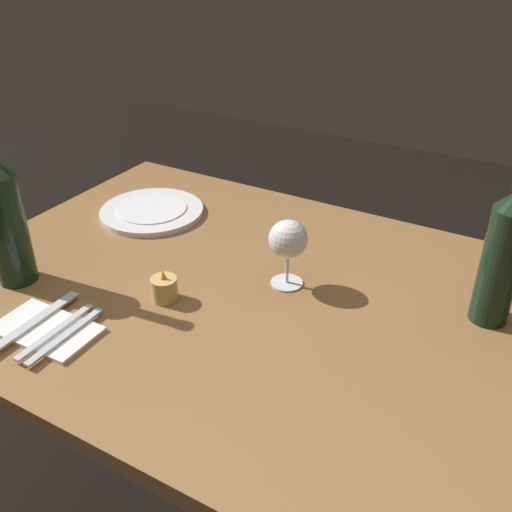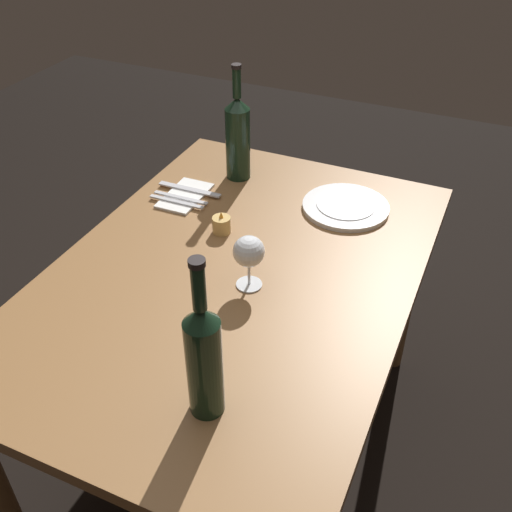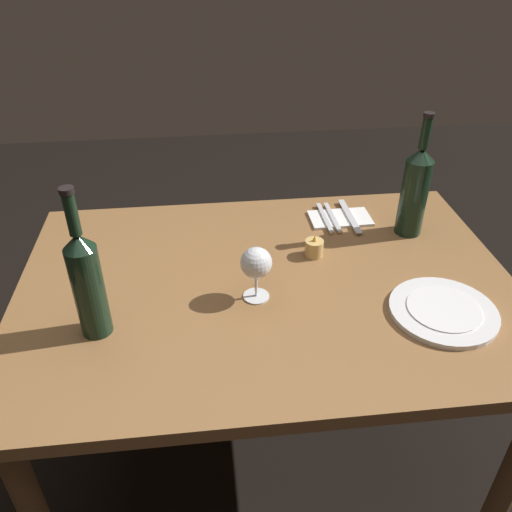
{
  "view_description": "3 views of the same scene",
  "coord_description": "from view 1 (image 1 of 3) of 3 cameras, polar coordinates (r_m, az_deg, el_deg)",
  "views": [
    {
      "loc": [
        -0.47,
        0.83,
        1.39
      ],
      "look_at": [
        0.02,
        -0.04,
        0.8
      ],
      "focal_mm": 40.4,
      "sensor_mm": 36.0,
      "label": 1
    },
    {
      "loc": [
        -1.07,
        -0.54,
        1.69
      ],
      "look_at": [
        0.02,
        -0.05,
        0.79
      ],
      "focal_mm": 41.59,
      "sensor_mm": 36.0,
      "label": 2
    },
    {
      "loc": [
        -0.15,
        -1.08,
        1.56
      ],
      "look_at": [
        -0.03,
        -0.01,
        0.83
      ],
      "focal_mm": 36.41,
      "sensor_mm": 36.0,
      "label": 3
    }
  ],
  "objects": [
    {
      "name": "table_knife",
      "position": [
        1.14,
        -21.12,
        -6.09
      ],
      "size": [
        0.02,
        0.21,
        0.0
      ],
      "color": "silver",
      "rests_on": "folded_napkin"
    },
    {
      "name": "folded_napkin",
      "position": [
        1.12,
        -20.04,
        -6.86
      ],
      "size": [
        0.19,
        0.11,
        0.01
      ],
      "color": "white",
      "rests_on": "dining_table"
    },
    {
      "name": "votive_candle",
      "position": [
        1.14,
        -9.05,
        -3.29
      ],
      "size": [
        0.05,
        0.05,
        0.07
      ],
      "color": "#DBB266",
      "rests_on": "dining_table"
    },
    {
      "name": "dinner_plate",
      "position": [
        1.48,
        -10.27,
        4.4
      ],
      "size": [
        0.26,
        0.26,
        0.02
      ],
      "color": "white",
      "rests_on": "dining_table"
    },
    {
      "name": "dining_table",
      "position": [
        1.21,
        0.07,
        -7.2
      ],
      "size": [
        1.3,
        0.9,
        0.74
      ],
      "color": "olive",
      "rests_on": "ground"
    },
    {
      "name": "wine_bottle_second",
      "position": [
        1.23,
        -23.64,
        3.42
      ],
      "size": [
        0.08,
        0.08,
        0.37
      ],
      "color": "black",
      "rests_on": "dining_table"
    },
    {
      "name": "fork_outer",
      "position": [
        1.08,
        -18.32,
        -7.47
      ],
      "size": [
        0.02,
        0.18,
        0.0
      ],
      "color": "silver",
      "rests_on": "folded_napkin"
    },
    {
      "name": "wine_bottle",
      "position": [
        1.1,
        23.28,
        0.25
      ],
      "size": [
        0.07,
        0.07,
        0.37
      ],
      "color": "black",
      "rests_on": "dining_table"
    },
    {
      "name": "wine_glass_left",
      "position": [
        1.13,
        3.2,
        1.51
      ],
      "size": [
        0.08,
        0.08,
        0.14
      ],
      "color": "white",
      "rests_on": "dining_table"
    },
    {
      "name": "fork_inner",
      "position": [
        1.1,
        -19.23,
        -7.03
      ],
      "size": [
        0.02,
        0.18,
        0.0
      ],
      "color": "silver",
      "rests_on": "folded_napkin"
    }
  ]
}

